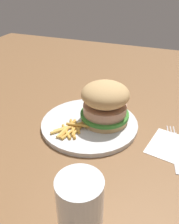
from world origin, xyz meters
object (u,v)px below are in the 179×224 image
plate (90,124)px  sandwich (105,102)px  napkin (174,147)px  fork (174,146)px  drink_glass (80,217)px  fries_pile (71,129)px

plate → sandwich: (-0.03, -0.02, 0.06)m
sandwich → napkin: (-0.18, 0.03, -0.06)m
napkin → fork: 0.00m
napkin → drink_glass: (0.12, 0.28, 0.05)m
plate → drink_glass: 0.31m
plate → sandwich: size_ratio=1.99×
sandwich → napkin: size_ratio=1.14×
sandwich → fork: 0.19m
plate → fork: (-0.21, 0.01, -0.00)m
sandwich → drink_glass: bearing=101.8°
plate → drink_glass: drink_glass is taller
sandwich → drink_glass: (-0.06, 0.31, -0.01)m
sandwich → fries_pile: 0.11m
plate → fork: bearing=177.2°
fries_pile → napkin: bearing=-170.7°
fries_pile → fork: size_ratio=0.50×
plate → fries_pile: (0.03, 0.05, 0.01)m
plate → sandwich: sandwich is taller
fork → fries_pile: bearing=9.7°
napkin → drink_glass: bearing=67.2°
plate → fries_pile: bearing=60.2°
sandwich → fries_pile: size_ratio=1.46×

